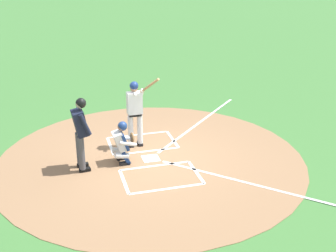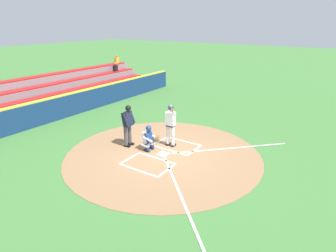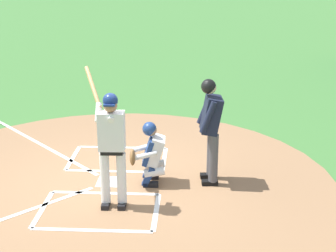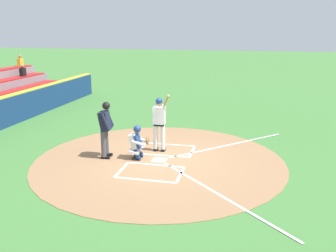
{
  "view_description": "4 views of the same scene",
  "coord_description": "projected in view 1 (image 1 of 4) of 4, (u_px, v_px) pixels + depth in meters",
  "views": [
    {
      "loc": [
        10.25,
        -2.38,
        5.16
      ],
      "look_at": [
        0.45,
        0.34,
        1.07
      ],
      "focal_mm": 47.64,
      "sensor_mm": 36.0,
      "label": 1
    },
    {
      "loc": [
        8.81,
        6.13,
        5.17
      ],
      "look_at": [
        -0.14,
        0.15,
        1.24
      ],
      "focal_mm": 30.66,
      "sensor_mm": 36.0,
      "label": 2
    },
    {
      "loc": [
        -8.07,
        -1.46,
        3.86
      ],
      "look_at": [
        -0.53,
        -1.06,
        1.26
      ],
      "focal_mm": 54.34,
      "sensor_mm": 36.0,
      "label": 3
    },
    {
      "loc": [
        10.71,
        2.75,
        4.12
      ],
      "look_at": [
        0.3,
        0.36,
        1.25
      ],
      "focal_mm": 39.02,
      "sensor_mm": 36.0,
      "label": 4
    }
  ],
  "objects": [
    {
      "name": "plate_umpire",
      "position": [
        81.0,
        129.0,
        10.73
      ],
      "size": [
        0.6,
        0.45,
        1.86
      ],
      "color": "#4C4C51",
      "rests_on": "ground"
    },
    {
      "name": "ground_plane",
      "position": [
        151.0,
        159.0,
        11.68
      ],
      "size": [
        120.0,
        120.0,
        0.0
      ],
      "primitive_type": "plane",
      "color": "#427A38"
    },
    {
      "name": "home_plate_and_chalk",
      "position": [
        183.0,
        154.0,
        11.89
      ],
      "size": [
        7.93,
        4.91,
        0.01
      ],
      "color": "white",
      "rests_on": "dirt_circle"
    },
    {
      "name": "batter",
      "position": [
        135.0,
        109.0,
        11.99
      ],
      "size": [
        0.92,
        0.73,
        2.13
      ],
      "color": "white",
      "rests_on": "ground"
    },
    {
      "name": "baseball",
      "position": [
        131.0,
        146.0,
        12.37
      ],
      "size": [
        0.07,
        0.07,
        0.07
      ],
      "primitive_type": "sphere",
      "color": "white",
      "rests_on": "ground"
    },
    {
      "name": "catcher",
      "position": [
        122.0,
        141.0,
        11.27
      ],
      "size": [
        0.61,
        0.6,
        1.13
      ],
      "color": "black",
      "rests_on": "ground"
    },
    {
      "name": "dirt_circle",
      "position": [
        151.0,
        159.0,
        11.68
      ],
      "size": [
        8.0,
        8.0,
        0.01
      ],
      "primitive_type": "cylinder",
      "color": "#99704C",
      "rests_on": "ground"
    }
  ]
}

